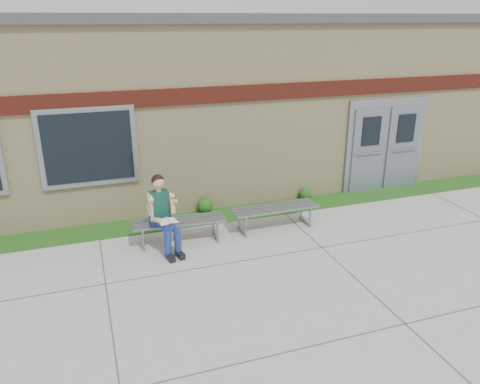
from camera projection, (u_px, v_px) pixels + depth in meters
name	position (u px, v px, depth m)	size (l,w,h in m)	color
ground	(285.00, 269.00, 8.17)	(80.00, 80.00, 0.00)	#9E9E99
grass_strip	(237.00, 213.00, 10.47)	(16.00, 0.80, 0.02)	#194913
school_building	(197.00, 96.00, 12.73)	(16.20, 6.22, 4.20)	beige
bench_left	(179.00, 225.00, 9.03)	(1.80, 0.62, 0.46)	gray
bench_right	(275.00, 212.00, 9.64)	(1.80, 0.53, 0.47)	gray
girl	(163.00, 213.00, 8.61)	(0.58, 0.92, 1.45)	navy
shrub_mid	(205.00, 205.00, 10.43)	(0.34, 0.34, 0.34)	#194913
shrub_east	(305.00, 194.00, 11.19)	(0.28, 0.28, 0.28)	#194913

